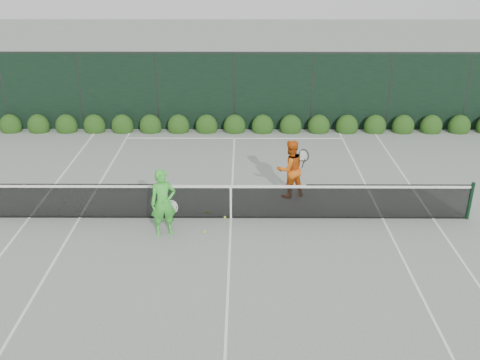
{
  "coord_description": "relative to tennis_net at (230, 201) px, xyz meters",
  "views": [
    {
      "loc": [
        0.31,
        -12.81,
        6.89
      ],
      "look_at": [
        0.25,
        0.3,
        1.0
      ],
      "focal_mm": 40.0,
      "sensor_mm": 36.0,
      "label": 1
    }
  ],
  "objects": [
    {
      "name": "player_woman",
      "position": [
        -1.65,
        -0.83,
        0.35
      ],
      "size": [
        0.73,
        0.58,
        1.76
      ],
      "rotation": [
        0.0,
        0.0,
        0.27
      ],
      "color": "green",
      "rests_on": "ground"
    },
    {
      "name": "tennis_net",
      "position": [
        0.0,
        0.0,
        0.0
      ],
      "size": [
        12.9,
        0.1,
        1.07
      ],
      "color": "#10311B",
      "rests_on": "ground"
    },
    {
      "name": "windscreen_fence",
      "position": [
        0.02,
        -2.71,
        0.98
      ],
      "size": [
        32.0,
        21.07,
        3.06
      ],
      "color": "black",
      "rests_on": "ground"
    },
    {
      "name": "hedge_row",
      "position": [
        0.02,
        7.15,
        -0.3
      ],
      "size": [
        31.66,
        0.65,
        0.94
      ],
      "color": "black",
      "rests_on": "ground"
    },
    {
      "name": "player_man",
      "position": [
        1.71,
        1.38,
        0.34
      ],
      "size": [
        1.04,
        0.94,
        1.74
      ],
      "rotation": [
        0.0,
        0.0,
        3.55
      ],
      "color": "orange",
      "rests_on": "ground"
    },
    {
      "name": "tennis_balls",
      "position": [
        -0.51,
        -0.07,
        -0.5
      ],
      "size": [
        0.61,
        1.19,
        0.07
      ],
      "color": "#E1F336",
      "rests_on": "ground"
    },
    {
      "name": "ground",
      "position": [
        0.02,
        0.0,
        -0.53
      ],
      "size": [
        80.0,
        80.0,
        0.0
      ],
      "primitive_type": "plane",
      "color": "gray",
      "rests_on": "ground"
    },
    {
      "name": "court_lines",
      "position": [
        0.02,
        0.0,
        -0.53
      ],
      "size": [
        11.03,
        23.83,
        0.01
      ],
      "color": "white",
      "rests_on": "ground"
    }
  ]
}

